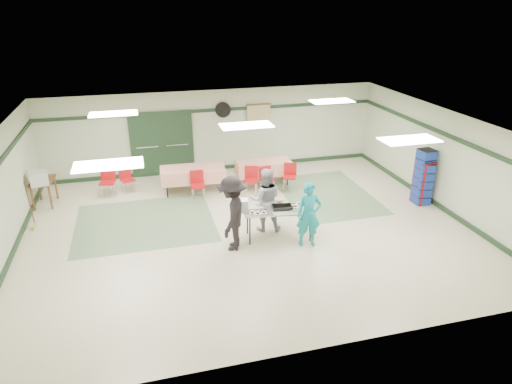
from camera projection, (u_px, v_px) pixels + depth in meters
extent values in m
plane|color=beige|center=(247.00, 228.00, 11.58)|extent=(11.00, 11.00, 0.00)
plane|color=white|center=(246.00, 125.00, 10.53)|extent=(11.00, 11.00, 0.00)
plane|color=beige|center=(214.00, 131.00, 15.06)|extent=(11.00, 0.00, 11.00)
plane|color=beige|center=(316.00, 282.00, 7.05)|extent=(11.00, 0.00, 11.00)
plane|color=beige|center=(444.00, 160.00, 12.35)|extent=(0.00, 9.00, 9.00)
cube|color=#1B331E|center=(214.00, 110.00, 14.75)|extent=(11.00, 0.06, 0.10)
cube|color=#1B331E|center=(216.00, 168.00, 15.53)|extent=(11.00, 0.06, 0.12)
cube|color=#1B331E|center=(12.00, 255.00, 10.27)|extent=(0.06, 9.00, 0.12)
cube|color=#1B331E|center=(447.00, 135.00, 12.07)|extent=(0.06, 9.00, 0.10)
cube|color=#1B331E|center=(435.00, 203.00, 12.85)|extent=(0.06, 9.00, 0.12)
cube|color=gray|center=(145.00, 222.00, 11.88)|extent=(3.50, 3.00, 0.01)
cube|color=gray|center=(326.00, 194.00, 13.58)|extent=(2.50, 3.50, 0.01)
cube|color=gray|center=(147.00, 145.00, 14.60)|extent=(0.90, 0.06, 2.10)
cube|color=gray|center=(177.00, 143.00, 14.82)|extent=(0.90, 0.06, 2.10)
cube|color=#1B331E|center=(162.00, 144.00, 14.69)|extent=(2.00, 0.03, 2.15)
cylinder|color=black|center=(223.00, 110.00, 14.80)|extent=(0.50, 0.10, 0.50)
cube|color=#DAC088|center=(259.00, 114.00, 15.16)|extent=(0.80, 0.02, 0.60)
cube|color=#9D9D99|center=(279.00, 210.00, 10.87)|extent=(1.76, 0.91, 0.04)
cylinder|color=black|center=(250.00, 231.00, 10.69)|extent=(0.04, 0.04, 0.72)
cylinder|color=black|center=(311.00, 227.00, 10.85)|extent=(0.04, 0.04, 0.72)
cylinder|color=black|center=(247.00, 221.00, 11.19)|extent=(0.04, 0.04, 0.72)
cylinder|color=black|center=(305.00, 217.00, 11.35)|extent=(0.04, 0.04, 0.72)
cube|color=silver|center=(299.00, 207.00, 10.93)|extent=(0.62, 0.50, 0.02)
cube|color=silver|center=(275.00, 206.00, 11.01)|extent=(0.64, 0.52, 0.02)
cube|color=silver|center=(261.00, 213.00, 10.61)|extent=(0.60, 0.49, 0.02)
cube|color=black|center=(282.00, 207.00, 10.87)|extent=(0.51, 0.36, 0.08)
cube|color=white|center=(242.00, 206.00, 10.68)|extent=(0.29, 0.28, 0.30)
imported|color=teal|center=(309.00, 215.00, 10.52)|extent=(0.63, 0.48, 1.57)
imported|color=#98979D|center=(266.00, 200.00, 11.22)|extent=(0.91, 0.78, 1.63)
imported|color=black|center=(232.00, 213.00, 10.35)|extent=(1.04, 1.31, 1.77)
cube|color=red|center=(264.00, 162.00, 14.04)|extent=(1.69, 0.76, 0.05)
cube|color=red|center=(264.00, 168.00, 14.12)|extent=(1.69, 0.78, 0.40)
cylinder|color=black|center=(244.00, 179.00, 13.79)|extent=(0.04, 0.04, 0.72)
cylinder|color=black|center=(288.00, 175.00, 14.10)|extent=(0.04, 0.04, 0.72)
cylinder|color=black|center=(240.00, 172.00, 14.29)|extent=(0.04, 0.04, 0.72)
cylinder|color=black|center=(282.00, 169.00, 14.59)|extent=(0.04, 0.04, 0.72)
cube|color=red|center=(192.00, 168.00, 13.53)|extent=(1.92, 0.91, 0.05)
cube|color=red|center=(193.00, 174.00, 13.60)|extent=(1.92, 0.93, 0.40)
cylinder|color=black|center=(167.00, 186.00, 13.24)|extent=(0.04, 0.04, 0.72)
cylinder|color=black|center=(220.00, 182.00, 13.54)|extent=(0.04, 0.04, 0.72)
cylinder|color=black|center=(166.00, 178.00, 13.81)|extent=(0.04, 0.04, 0.72)
cylinder|color=black|center=(218.00, 175.00, 14.10)|extent=(0.04, 0.04, 0.72)
cube|color=#B5140E|center=(267.00, 180.00, 13.58)|extent=(0.42, 0.42, 0.04)
cube|color=#B5140E|center=(265.00, 172.00, 13.64)|extent=(0.37, 0.10, 0.36)
cylinder|color=silver|center=(265.00, 189.00, 13.49)|extent=(0.02, 0.02, 0.38)
cylinder|color=silver|center=(274.00, 187.00, 13.60)|extent=(0.02, 0.02, 0.38)
cylinder|color=silver|center=(261.00, 185.00, 13.73)|extent=(0.02, 0.02, 0.38)
cylinder|color=silver|center=(270.00, 184.00, 13.84)|extent=(0.02, 0.02, 0.38)
cube|color=#B5140E|center=(251.00, 181.00, 13.45)|extent=(0.50, 0.50, 0.04)
cube|color=#B5140E|center=(251.00, 172.00, 13.53)|extent=(0.38, 0.17, 0.39)
cylinder|color=silver|center=(245.00, 189.00, 13.41)|extent=(0.02, 0.02, 0.41)
cylinder|color=silver|center=(256.00, 190.00, 13.39)|extent=(0.02, 0.02, 0.41)
cylinder|color=silver|center=(246.00, 186.00, 13.70)|extent=(0.02, 0.02, 0.41)
cylinder|color=silver|center=(256.00, 186.00, 13.67)|extent=(0.02, 0.02, 0.41)
cube|color=#B5140E|center=(290.00, 177.00, 13.74)|extent=(0.50, 0.50, 0.04)
cube|color=#B5140E|center=(290.00, 169.00, 13.82)|extent=(0.36, 0.19, 0.38)
cylinder|color=silver|center=(284.00, 185.00, 13.71)|extent=(0.02, 0.02, 0.40)
cylinder|color=silver|center=(294.00, 186.00, 13.67)|extent=(0.02, 0.02, 0.40)
cylinder|color=silver|center=(285.00, 182.00, 13.99)|extent=(0.02, 0.02, 0.40)
cylinder|color=silver|center=(295.00, 182.00, 13.94)|extent=(0.02, 0.02, 0.40)
cube|color=#B5140E|center=(198.00, 186.00, 13.08)|extent=(0.40, 0.40, 0.04)
cube|color=#B5140E|center=(197.00, 177.00, 13.15)|extent=(0.39, 0.05, 0.39)
cylinder|color=silver|center=(193.00, 196.00, 13.00)|extent=(0.02, 0.02, 0.41)
cylinder|color=silver|center=(204.00, 194.00, 13.06)|extent=(0.02, 0.02, 0.41)
cylinder|color=silver|center=(192.00, 191.00, 13.28)|extent=(0.02, 0.02, 0.41)
cylinder|color=silver|center=(203.00, 190.00, 13.34)|extent=(0.02, 0.02, 0.41)
cube|color=#B5140E|center=(128.00, 180.00, 13.57)|extent=(0.47, 0.47, 0.04)
cube|color=#B5140E|center=(125.00, 172.00, 13.61)|extent=(0.36, 0.17, 0.36)
cylinder|color=silver|center=(126.00, 189.00, 13.46)|extent=(0.02, 0.02, 0.38)
cylinder|color=silver|center=(135.00, 187.00, 13.62)|extent=(0.02, 0.02, 0.38)
cylinder|color=silver|center=(122.00, 186.00, 13.68)|extent=(0.02, 0.02, 0.38)
cylinder|color=silver|center=(131.00, 184.00, 13.84)|extent=(0.02, 0.02, 0.38)
cube|color=#B5140E|center=(107.00, 182.00, 13.23)|extent=(0.48, 0.48, 0.04)
cube|color=#B5140E|center=(108.00, 173.00, 13.31)|extent=(0.42, 0.11, 0.42)
cylinder|color=silver|center=(101.00, 193.00, 13.16)|extent=(0.02, 0.02, 0.44)
cylinder|color=silver|center=(113.00, 192.00, 13.19)|extent=(0.02, 0.02, 0.44)
cylinder|color=silver|center=(104.00, 188.00, 13.47)|extent=(0.02, 0.02, 0.44)
cylinder|color=silver|center=(115.00, 188.00, 13.49)|extent=(0.02, 0.02, 0.44)
cube|color=#1B32A2|center=(424.00, 184.00, 12.75)|extent=(0.42, 0.42, 1.22)
cube|color=maroon|center=(423.00, 182.00, 12.76)|extent=(0.44, 0.44, 1.28)
cube|color=#1B32A2|center=(423.00, 177.00, 12.73)|extent=(0.44, 0.44, 1.59)
cube|color=brown|center=(42.00, 181.00, 12.65)|extent=(0.64, 0.92, 0.05)
cube|color=brown|center=(33.00, 199.00, 12.43)|extent=(0.05, 0.05, 0.70)
cube|color=brown|center=(50.00, 198.00, 12.50)|extent=(0.05, 0.05, 0.70)
cube|color=brown|center=(39.00, 189.00, 13.08)|extent=(0.05, 0.05, 0.70)
cube|color=brown|center=(56.00, 188.00, 13.16)|extent=(0.05, 0.05, 0.70)
cube|color=beige|center=(39.00, 178.00, 12.25)|extent=(0.54, 0.49, 0.36)
cylinder|color=brown|center=(30.00, 204.00, 11.35)|extent=(0.03, 0.21, 1.26)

